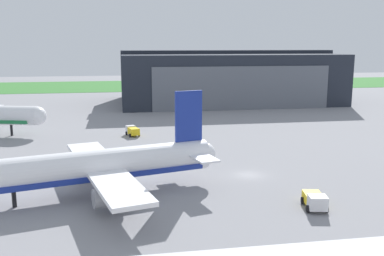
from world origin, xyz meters
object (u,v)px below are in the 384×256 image
(airliner_near_right, at_px, (97,167))
(baggage_tug, at_px, (315,200))
(maintenance_hangar, at_px, (227,77))
(fuel_bowser, at_px, (133,131))

(airliner_near_right, distance_m, baggage_tug, 29.20)
(maintenance_hangar, bearing_deg, baggage_tug, -97.72)
(airliner_near_right, bearing_deg, maintenance_hangar, 65.87)
(maintenance_hangar, relative_size, fuel_bowser, 15.61)
(maintenance_hangar, xyz_separation_m, fuel_bowser, (-35.22, -52.95, -7.51))
(maintenance_hangar, bearing_deg, fuel_bowser, -123.63)
(maintenance_hangar, xyz_separation_m, baggage_tug, (-13.75, -101.52, -7.50))
(maintenance_hangar, height_order, airliner_near_right, maintenance_hangar)
(airliner_near_right, relative_size, baggage_tug, 6.67)
(airliner_near_right, bearing_deg, baggage_tug, -19.17)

